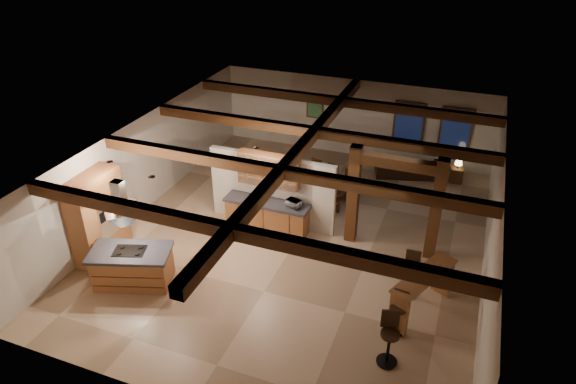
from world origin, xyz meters
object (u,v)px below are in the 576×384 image
(dining_table, at_px, (325,190))
(sofa, at_px, (409,166))
(kitchen_island, at_px, (133,266))
(bar_counter, at_px, (423,287))

(dining_table, distance_m, sofa, 3.47)
(kitchen_island, xyz_separation_m, bar_counter, (6.88, 1.51, 0.23))
(kitchen_island, height_order, sofa, kitchen_island)
(kitchen_island, relative_size, dining_table, 1.19)
(sofa, height_order, bar_counter, bar_counter)
(sofa, bearing_deg, kitchen_island, 40.53)
(dining_table, relative_size, sofa, 0.79)
(dining_table, xyz_separation_m, bar_counter, (3.63, -4.19, 0.40))
(dining_table, distance_m, bar_counter, 5.56)
(kitchen_island, distance_m, sofa, 9.99)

